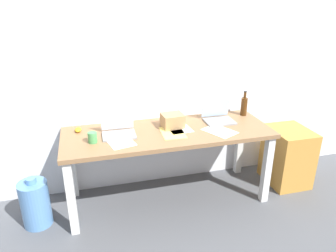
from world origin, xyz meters
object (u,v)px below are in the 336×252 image
Objects in this scene: laptop_left at (118,130)px; coffee_mug at (92,137)px; desk at (168,140)px; computer_mouse at (78,130)px; cardboard_box at (173,121)px; laptop_right at (218,117)px; beer_bottle at (244,106)px; water_cooler_jug at (35,203)px; filing_cabinet at (287,156)px.

coffee_mug is at bearing -154.58° from laptop_left.
computer_mouse is (-0.82, 0.21, 0.11)m from desk.
desk is at bearing 6.21° from coffee_mug.
laptop_left is at bearing -175.05° from cardboard_box.
laptop_right is 1.27m from coffee_mug.
desk is 9.70× the size of cardboard_box.
beer_bottle is 1.62m from coffee_mug.
coffee_mug is (-0.70, -0.08, 0.14)m from desk.
filing_cabinet is (2.59, 0.05, 0.09)m from water_cooler_jug.
beer_bottle reaches higher than laptop_left.
laptop_right is 0.61× the size of water_cooler_jug.
computer_mouse is at bearing 33.99° from water_cooler_jug.
coffee_mug is 0.20× the size of water_cooler_jug.
desk is 20.74× the size of coffee_mug.
water_cooler_jug is at bearing -172.29° from beer_bottle.
coffee_mug is (-0.77, -0.16, -0.02)m from cardboard_box.
laptop_right is at bearing -164.66° from beer_bottle.
desk reaches higher than filing_cabinet.
laptop_left is 3.07× the size of computer_mouse.
coffee_mug is (0.12, -0.28, 0.03)m from computer_mouse.
computer_mouse reaches higher than filing_cabinet.
cardboard_box is 0.78m from coffee_mug.
laptop_right reaches higher than desk.
laptop_right reaches higher than computer_mouse.
water_cooler_jug is (-0.55, -0.01, -0.58)m from coffee_mug.
beer_bottle is at bearing 7.71° from water_cooler_jug.
water_cooler_jug is (-1.25, -0.08, -0.44)m from desk.
water_cooler_jug is at bearing -179.24° from coffee_mug.
filing_cabinet is (2.04, 0.05, -0.49)m from coffee_mug.
laptop_left is 0.40m from computer_mouse.
coffee_mug reaches higher than desk.
beer_bottle is 2.25m from water_cooler_jug.
filing_cabinet is at bearing -27.49° from beer_bottle.
cardboard_box reaches higher than desk.
laptop_left reaches higher than computer_mouse.
desk is at bearing -9.09° from computer_mouse.
laptop_left reaches higher than cardboard_box.
computer_mouse is 0.31m from coffee_mug.
cardboard_box is 0.32× the size of filing_cabinet.
beer_bottle is 2.65× the size of computer_mouse.
laptop_right reaches higher than cardboard_box.
water_cooler_jug is (-0.43, -0.29, -0.55)m from computer_mouse.
water_cooler_jug is at bearing -176.19° from desk.
beer_bottle is 1.31× the size of cardboard_box.
laptop_right is at bearing 8.67° from coffee_mug.
laptop_right is at bearing 6.28° from water_cooler_jug.
laptop_left is 1.05× the size of laptop_right.
laptop_right reaches higher than laptop_left.
coffee_mug is at bearing -171.33° from laptop_right.
laptop_left is at bearing 8.67° from water_cooler_jug.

